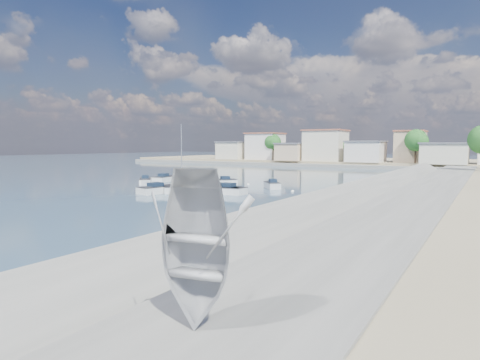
% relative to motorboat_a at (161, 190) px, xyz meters
% --- Properties ---
extents(ground, '(400.00, 400.00, 0.00)m').
position_rel_motorboat_a_xyz_m(ground, '(10.04, 31.96, -0.38)').
color(ground, '#294052').
rests_on(ground, ground).
extents(seawall_walkway, '(5.00, 90.00, 1.80)m').
position_rel_motorboat_a_xyz_m(seawall_walkway, '(28.54, 4.96, 0.52)').
color(seawall_walkway, slate).
rests_on(seawall_walkway, ground).
extents(breakwater, '(2.00, 31.02, 0.35)m').
position_rel_motorboat_a_xyz_m(breakwater, '(16.95, 4.64, -0.21)').
color(breakwater, black).
rests_on(breakwater, ground).
extents(far_shore_land, '(160.00, 40.00, 1.40)m').
position_rel_motorboat_a_xyz_m(far_shore_land, '(10.04, 83.96, 0.32)').
color(far_shore_land, gray).
rests_on(far_shore_land, ground).
extents(far_shore_quay, '(160.00, 2.50, 0.80)m').
position_rel_motorboat_a_xyz_m(far_shore_quay, '(10.04, 62.96, 0.02)').
color(far_shore_quay, slate).
rests_on(far_shore_quay, ground).
extents(far_town, '(113.01, 12.80, 8.35)m').
position_rel_motorboat_a_xyz_m(far_town, '(20.76, 68.88, 4.56)').
color(far_town, beige).
rests_on(far_town, far_shore_land).
extents(shore_trees, '(74.56, 38.32, 7.92)m').
position_rel_motorboat_a_xyz_m(shore_trees, '(18.39, 60.07, 5.84)').
color(shore_trees, '#38281E').
rests_on(shore_trees, ground).
extents(motorboat_a, '(2.78, 5.87, 1.48)m').
position_rel_motorboat_a_xyz_m(motorboat_a, '(0.00, 0.00, 0.00)').
color(motorboat_a, silver).
rests_on(motorboat_a, ground).
extents(motorboat_b, '(3.58, 3.95, 1.48)m').
position_rel_motorboat_a_xyz_m(motorboat_b, '(2.24, 1.12, -0.00)').
color(motorboat_b, silver).
rests_on(motorboat_b, ground).
extents(motorboat_c, '(5.98, 2.13, 1.48)m').
position_rel_motorboat_a_xyz_m(motorboat_c, '(6.56, 3.31, 0.00)').
color(motorboat_c, silver).
rests_on(motorboat_c, ground).
extents(motorboat_d, '(3.72, 4.13, 1.48)m').
position_rel_motorboat_a_xyz_m(motorboat_d, '(1.00, 11.06, -0.00)').
color(motorboat_d, silver).
rests_on(motorboat_d, ground).
extents(motorboat_e, '(2.74, 5.48, 1.48)m').
position_rel_motorboat_a_xyz_m(motorboat_e, '(-9.82, 11.58, -0.00)').
color(motorboat_e, silver).
rests_on(motorboat_e, ground).
extents(motorboat_f, '(3.51, 3.67, 1.48)m').
position_rel_motorboat_a_xyz_m(motorboat_f, '(8.87, 11.41, -0.00)').
color(motorboat_f, silver).
rests_on(motorboat_f, ground).
extents(motorboat_g, '(3.96, 4.08, 1.48)m').
position_rel_motorboat_a_xyz_m(motorboat_g, '(-9.00, 6.31, 0.00)').
color(motorboat_g, silver).
rests_on(motorboat_g, ground).
extents(motorboat_h, '(5.46, 2.71, 1.48)m').
position_rel_motorboat_a_xyz_m(motorboat_h, '(6.85, 2.93, -0.00)').
color(motorboat_h, silver).
rests_on(motorboat_h, ground).
extents(sailboat, '(4.69, 5.98, 9.00)m').
position_rel_motorboat_a_xyz_m(sailboat, '(-6.40, 11.40, 0.04)').
color(sailboat, silver).
rests_on(sailboat, ground).
extents(mooring_buoys, '(19.36, 28.59, 0.36)m').
position_rel_motorboat_a_xyz_m(mooring_buoys, '(15.45, 6.83, -0.33)').
color(mooring_buoys, white).
rests_on(mooring_buoys, ground).
extents(overturned_dinghy, '(3.73, 2.32, 0.65)m').
position_rel_motorboat_a_xyz_m(overturned_dinghy, '(28.04, -28.67, 1.75)').
color(overturned_dinghy, '#A5A8AD').
rests_on(overturned_dinghy, seawall_walkway).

